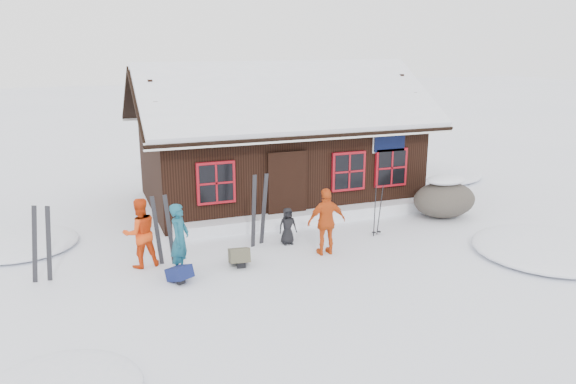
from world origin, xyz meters
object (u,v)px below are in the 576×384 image
at_px(skier_orange_right, 326,222).
at_px(skier_crouched, 288,226).
at_px(ski_poles, 377,211).
at_px(backpack_olive, 239,259).
at_px(boulder, 444,198).
at_px(backpack_blue, 180,276).
at_px(skier_orange_left, 140,233).
at_px(skier_teal, 180,239).
at_px(ski_pair_left, 42,245).

bearing_deg(skier_orange_right, skier_crouched, -55.79).
xyz_separation_m(ski_poles, backpack_olive, (-3.97, -0.74, -0.50)).
bearing_deg(skier_orange_right, backpack_olive, 0.96).
bearing_deg(skier_orange_right, boulder, -159.25).
bearing_deg(backpack_blue, boulder, -13.30).
xyz_separation_m(skier_orange_right, skier_crouched, (-0.62, 0.98, -0.34)).
distance_m(skier_orange_left, backpack_olive, 2.30).
xyz_separation_m(skier_crouched, backpack_olive, (-1.54, -0.94, -0.31)).
xyz_separation_m(skier_orange_right, backpack_blue, (-3.60, -0.42, -0.68)).
relative_size(skier_teal, backpack_blue, 3.16).
bearing_deg(skier_orange_right, backpack_blue, 8.66).
xyz_separation_m(skier_teal, skier_orange_right, (3.48, -0.03, 0.01)).
distance_m(skier_teal, backpack_olive, 1.47).
distance_m(skier_orange_left, ski_poles, 6.06).
bearing_deg(boulder, skier_crouched, -174.00).
bearing_deg(ski_pair_left, skier_orange_right, 8.25).
height_order(boulder, backpack_olive, boulder).
relative_size(boulder, backpack_olive, 3.18).
distance_m(skier_teal, ski_pair_left, 2.85).
xyz_separation_m(skier_teal, backpack_olive, (1.33, 0.01, -0.64)).
distance_m(skier_teal, skier_orange_right, 3.48).
relative_size(skier_orange_left, skier_crouched, 1.70).
relative_size(skier_crouched, boulder, 0.50).
relative_size(skier_orange_right, backpack_olive, 2.75).
distance_m(skier_crouched, ski_poles, 2.45).
bearing_deg(skier_teal, ski_pair_left, 107.92).
height_order(skier_orange_left, skier_crouched, skier_orange_left).
xyz_separation_m(skier_teal, ski_poles, (5.30, 0.75, -0.14)).
relative_size(skier_teal, skier_orange_left, 1.00).
height_order(skier_orange_left, ski_pair_left, ski_pair_left).
height_order(skier_orange_right, backpack_olive, skier_orange_right).
distance_m(skier_orange_right, boulder, 4.71).
relative_size(skier_teal, ski_poles, 1.14).
bearing_deg(ski_poles, backpack_olive, -169.45).
bearing_deg(backpack_blue, skier_orange_left, 91.73).
bearing_deg(backpack_olive, skier_orange_left, 168.96).
bearing_deg(ski_poles, skier_teal, -171.97).
height_order(boulder, ski_pair_left, ski_pair_left).
xyz_separation_m(skier_orange_left, skier_orange_right, (4.24, -0.76, 0.01)).
bearing_deg(boulder, ski_pair_left, -175.34).
height_order(skier_crouched, backpack_olive, skier_crouched).
bearing_deg(skier_teal, backpack_blue, -163.93).
xyz_separation_m(skier_teal, ski_pair_left, (-2.79, 0.61, 0.01)).
bearing_deg(backpack_blue, ski_poles, -14.34).
xyz_separation_m(skier_crouched, boulder, (5.07, 0.53, 0.09)).
bearing_deg(skier_orange_left, skier_teal, 125.70).
height_order(skier_orange_left, skier_orange_right, skier_orange_right).
bearing_deg(backpack_blue, skier_teal, 48.96).
distance_m(ski_poles, backpack_blue, 5.57).
height_order(skier_crouched, boulder, boulder).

